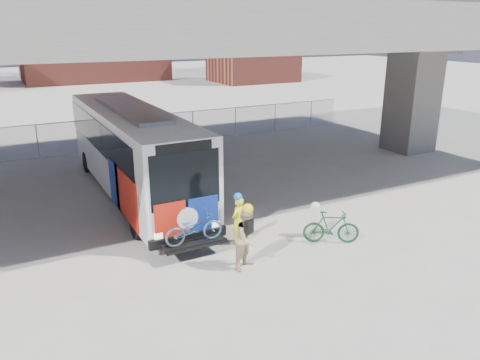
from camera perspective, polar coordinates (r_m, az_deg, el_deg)
ground at (r=17.57m, az=-2.82°, el=-4.42°), size 160.00×160.00×0.00m
bus at (r=19.81m, az=-13.04°, el=4.15°), size 2.67×12.90×3.69m
overpass at (r=19.94m, az=-8.24°, el=17.40°), size 40.00×16.00×7.95m
chainlink_fence at (r=28.10m, az=-13.39°, el=6.72°), size 30.00×0.06×30.00m
brick_buildings at (r=63.49m, az=-21.39°, el=15.71°), size 54.00×22.00×12.00m
bollard at (r=15.85m, az=9.11°, el=-4.62°), size 0.32×0.32×1.24m
cyclist_hivis at (r=15.11m, az=-0.25°, el=-4.80°), size 0.69×0.63×1.75m
cyclist_tan at (r=13.59m, az=0.94°, el=-7.06°), size 1.10×1.01×2.00m
bike_parked at (r=15.54m, az=11.06°, el=-5.67°), size 1.83×1.37×1.09m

